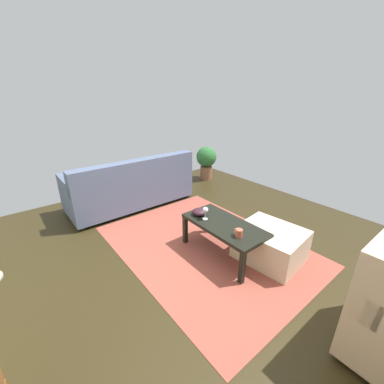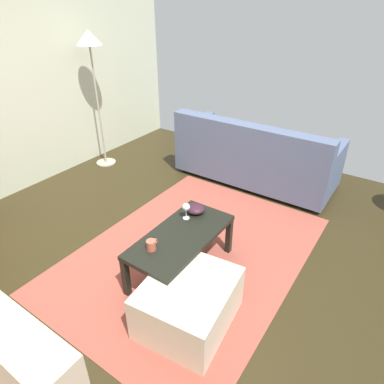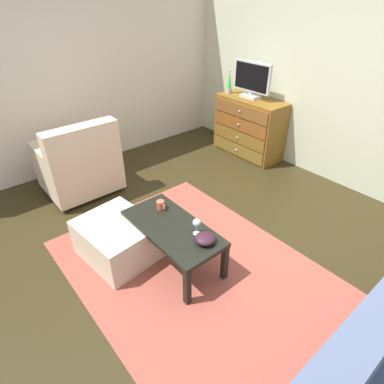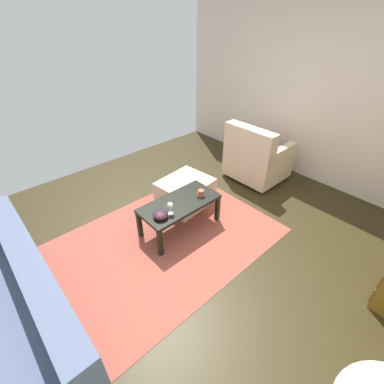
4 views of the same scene
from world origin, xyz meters
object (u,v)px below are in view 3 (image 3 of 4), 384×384
at_px(dresser, 249,127).
at_px(armchair, 80,165).
at_px(lava_lamp, 229,83).
at_px(ottoman, 118,239).
at_px(coffee_table, 172,231).
at_px(mug, 161,205).
at_px(wine_glass, 197,223).
at_px(tv, 252,79).
at_px(bowl_decorative, 205,239).

relative_size(dresser, armchair, 1.11).
bearing_deg(lava_lamp, armchair, -94.42).
height_order(armchair, ottoman, armchair).
height_order(dresser, coffee_table, dresser).
bearing_deg(coffee_table, mug, 164.33).
bearing_deg(wine_glass, mug, -177.53).
xyz_separation_m(tv, wine_glass, (1.39, -2.23, -0.60)).
height_order(tv, wine_glass, tv).
bearing_deg(ottoman, coffee_table, 41.64).
relative_size(tv, mug, 5.51).
distance_m(bowl_decorative, armchair, 2.09).
xyz_separation_m(tv, mug, (0.89, -2.25, -0.67)).
distance_m(dresser, bowl_decorative, 2.66).
distance_m(dresser, armchair, 2.50).
relative_size(wine_glass, ottoman, 0.22).
relative_size(dresser, mug, 9.21).
bearing_deg(bowl_decorative, ottoman, -149.51).
relative_size(tv, bowl_decorative, 3.59).
bearing_deg(armchair, bowl_decorative, 5.74).
bearing_deg(armchair, dresser, 75.92).
xyz_separation_m(dresser, armchair, (-0.61, -2.43, -0.06)).
height_order(tv, mug, tv).
height_order(dresser, tv, tv).
height_order(coffee_table, ottoman, coffee_table).
distance_m(coffee_table, armchair, 1.74).
xyz_separation_m(mug, bowl_decorative, (0.63, 0.00, -0.00)).
height_order(coffee_table, bowl_decorative, bowl_decorative).
relative_size(dresser, tv, 1.67).
bearing_deg(ottoman, mug, 75.12).
distance_m(lava_lamp, armchair, 2.47).
bearing_deg(mug, wine_glass, 2.47).
bearing_deg(mug, ottoman, -104.88).
bearing_deg(dresser, mug, -69.40).
relative_size(lava_lamp, bowl_decorative, 1.89).
height_order(bowl_decorative, armchair, armchair).
bearing_deg(mug, bowl_decorative, 0.44).
distance_m(mug, armchair, 1.46).
bearing_deg(ottoman, wine_glass, 36.46).
height_order(wine_glass, ottoman, wine_glass).
xyz_separation_m(coffee_table, wine_glass, (0.22, 0.10, 0.17)).
bearing_deg(mug, tv, 111.54).
xyz_separation_m(lava_lamp, mug, (1.26, -2.18, -0.56)).
bearing_deg(bowl_decorative, dresser, 123.53).
xyz_separation_m(dresser, bowl_decorative, (1.47, -2.22, 0.02)).
bearing_deg(dresser, wine_glass, -58.67).
relative_size(mug, armchair, 0.12).
distance_m(mug, bowl_decorative, 0.63).
relative_size(mug, ottoman, 0.16).
bearing_deg(armchair, ottoman, -9.94).
height_order(dresser, bowl_decorative, dresser).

